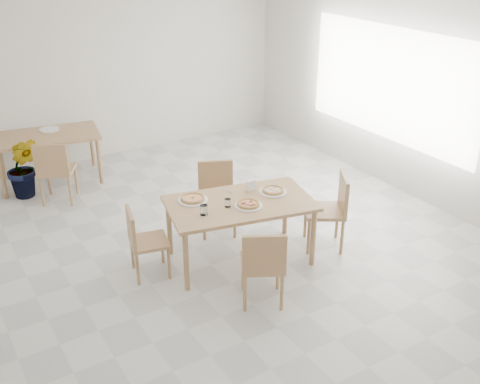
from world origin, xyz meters
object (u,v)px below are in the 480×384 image
tumbler_a (204,210)px  plate_empty (49,129)px  pizza_mushroom (273,190)px  plate_pepperoni (248,206)px  tumbler_b (228,203)px  potted_plant (24,167)px  chair_north (217,192)px  pizza_margherita (193,198)px  plate_mushroom (273,192)px  main_table (240,208)px  pizza_pepperoni (248,204)px  chair_east (332,206)px  plate_margherita (193,200)px  chair_back_n (42,134)px  napkin_holder (251,186)px  chair_back_s (55,168)px  chair_west (142,238)px  chair_south (263,262)px  second_table (47,140)px

tumbler_a → plate_empty: tumbler_a is taller
pizza_mushroom → plate_pepperoni: bearing=-161.6°
tumbler_b → potted_plant: size_ratio=0.10×
chair_north → pizza_margherita: chair_north is taller
plate_pepperoni → tumbler_a: bearing=170.2°
chair_north → plate_mushroom: 0.88m
main_table → pizza_pepperoni: (0.02, -0.14, 0.11)m
tumbler_b → potted_plant: potted_plant is taller
chair_north → potted_plant: bearing=152.8°
chair_east → tumbler_b: (-1.27, 0.28, 0.26)m
chair_east → pizza_pepperoni: (-1.08, 0.17, 0.24)m
chair_north → plate_margherita: (-0.58, -0.49, 0.24)m
plate_pepperoni → chair_back_n: bearing=105.1°
chair_north → pizza_mushroom: size_ratio=2.80×
napkin_holder → tumbler_b: bearing=-158.5°
napkin_holder → plate_margherita: bearing=166.5°
plate_mushroom → napkin_holder: (-0.19, 0.18, 0.05)m
chair_east → potted_plant: (-2.80, 3.35, -0.09)m
chair_back_s → chair_west: bearing=126.4°
plate_mushroom → chair_back_s: (-1.84, 2.60, -0.23)m
chair_back_s → potted_plant: 0.55m
tumbler_b → chair_north: bearing=68.5°
chair_west → tumbler_b: bearing=-96.6°
tumbler_a → plate_margherita: bearing=81.9°
plate_pepperoni → chair_back_s: 3.09m
chair_east → napkin_holder: (-0.83, 0.49, 0.28)m
chair_north → pizza_pepperoni: size_ratio=2.80×
chair_south → pizza_pepperoni: size_ratio=2.75×
tumbler_b → potted_plant: bearing=116.5°
chair_north → tumbler_b: bearing=-88.1°
chair_north → tumbler_a: bearing=-103.4°
plate_empty → potted_plant: 0.82m
napkin_holder → plate_empty: 3.69m
chair_west → pizza_pepperoni: 1.22m
second_table → plate_empty: (0.10, 0.18, 0.09)m
pizza_pepperoni → napkin_holder: bearing=53.2°
plate_empty → chair_north: bearing=-64.8°
main_table → pizza_pepperoni: bearing=-69.9°
chair_south → plate_pepperoni: (0.28, 0.72, 0.25)m
chair_west → plate_pepperoni: (1.10, -0.43, 0.29)m
plate_mushroom → second_table: (-1.72, 3.40, -0.09)m
plate_mushroom → pizza_pepperoni: bearing=-161.6°
chair_back_s → plate_mushroom: bearing=154.2°
chair_north → chair_back_n: (-1.30, 3.44, -0.03)m
chair_south → second_table: 4.38m
tumbler_a → chair_back_n: (-0.67, 4.29, -0.31)m
plate_pepperoni → napkin_holder: bearing=53.2°
plate_margherita → chair_east: bearing=-21.6°
plate_pepperoni → tumbler_a: (-0.51, 0.09, 0.05)m
potted_plant → plate_mushroom: bearing=-54.7°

